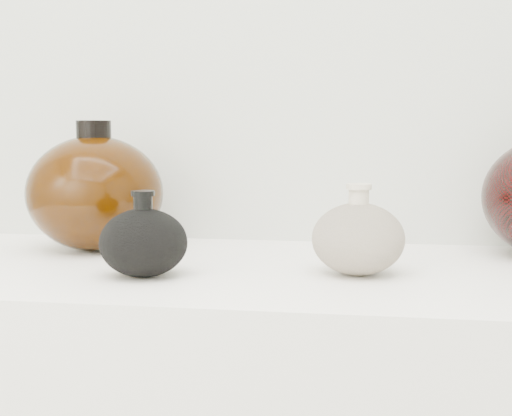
# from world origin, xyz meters

# --- Properties ---
(black_gourd_vase) EXTENTS (0.14, 0.14, 0.12)m
(black_gourd_vase) POSITION_xyz_m (-0.15, 0.86, 0.95)
(black_gourd_vase) COLOR black
(black_gourd_vase) RESTS_ON display_counter
(cream_gourd_vase) EXTENTS (0.13, 0.13, 0.12)m
(cream_gourd_vase) POSITION_xyz_m (0.13, 0.92, 0.95)
(cream_gourd_vase) COLOR beige
(cream_gourd_vase) RESTS_ON display_counter
(left_round_pot) EXTENTS (0.24, 0.24, 0.21)m
(left_round_pot) POSITION_xyz_m (-0.30, 1.05, 1.00)
(left_round_pot) COLOR black
(left_round_pot) RESTS_ON display_counter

